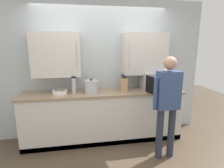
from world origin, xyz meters
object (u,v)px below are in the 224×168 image
(stock_pot, at_px, (91,86))
(person_figure, at_px, (167,99))
(knife_block, at_px, (124,85))
(fruit_bowl, at_px, (60,92))
(microwave_oven, at_px, (155,81))
(thermos_flask, at_px, (74,85))

(stock_pot, height_order, person_figure, person_figure)
(person_figure, bearing_deg, stock_pot, 147.21)
(stock_pot, distance_m, knife_block, 0.60)
(knife_block, bearing_deg, fruit_bowl, 178.91)
(microwave_oven, distance_m, knife_block, 0.65)
(knife_block, bearing_deg, stock_pot, 177.51)
(thermos_flask, bearing_deg, person_figure, -26.58)
(microwave_oven, height_order, stock_pot, microwave_oven)
(thermos_flask, xyz_separation_m, knife_block, (0.90, -0.02, -0.03))
(thermos_flask, xyz_separation_m, fruit_bowl, (-0.25, 0.00, -0.11))
(thermos_flask, distance_m, person_figure, 1.60)
(knife_block, bearing_deg, person_figure, -53.04)
(stock_pot, xyz_separation_m, knife_block, (0.60, -0.03, 0.01))
(microwave_oven, relative_size, fruit_bowl, 3.17)
(thermos_flask, xyz_separation_m, stock_pot, (0.31, 0.01, -0.04))
(stock_pot, relative_size, person_figure, 0.21)
(microwave_oven, relative_size, thermos_flask, 2.59)
(stock_pot, relative_size, knife_block, 1.06)
(person_figure, bearing_deg, microwave_oven, 81.11)
(stock_pot, bearing_deg, person_figure, -32.79)
(microwave_oven, relative_size, person_figure, 0.49)
(stock_pot, height_order, fruit_bowl, stock_pot)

